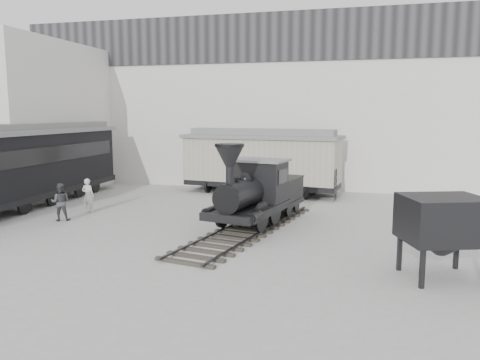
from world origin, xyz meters
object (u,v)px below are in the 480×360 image
(boxcar, at_px, (261,160))
(visitor_a, at_px, (88,195))
(locomotive, at_px, (255,196))
(coal_hopper, at_px, (442,225))
(visitor_b, at_px, (60,202))
(passenger_coach, at_px, (23,165))

(boxcar, bearing_deg, visitor_a, -125.88)
(locomotive, xyz_separation_m, boxcar, (-1.44, 8.40, 0.72))
(visitor_a, xyz_separation_m, coal_hopper, (15.18, -5.76, 0.75))
(locomotive, distance_m, visitor_b, 8.87)
(visitor_b, height_order, coal_hopper, coal_hopper)
(boxcar, relative_size, coal_hopper, 3.66)
(visitor_a, bearing_deg, passenger_coach, -7.89)
(boxcar, bearing_deg, visitor_b, -120.46)
(coal_hopper, bearing_deg, passenger_coach, 143.55)
(visitor_b, bearing_deg, boxcar, -151.49)
(boxcar, xyz_separation_m, passenger_coach, (-11.09, -7.04, 0.15))
(boxcar, bearing_deg, passenger_coach, -139.97)
(locomotive, xyz_separation_m, visitor_b, (-8.80, -0.99, -0.47))
(passenger_coach, bearing_deg, visitor_b, -33.13)
(visitor_b, bearing_deg, coal_hopper, 142.46)
(boxcar, height_order, visitor_b, boxcar)
(visitor_a, bearing_deg, visitor_b, 81.94)
(boxcar, xyz_separation_m, visitor_b, (-7.36, -9.39, -1.20))
(visitor_a, bearing_deg, boxcar, -134.59)
(visitor_b, bearing_deg, passenger_coach, -55.65)
(passenger_coach, bearing_deg, visitor_a, -7.71)
(passenger_coach, bearing_deg, boxcar, 31.51)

